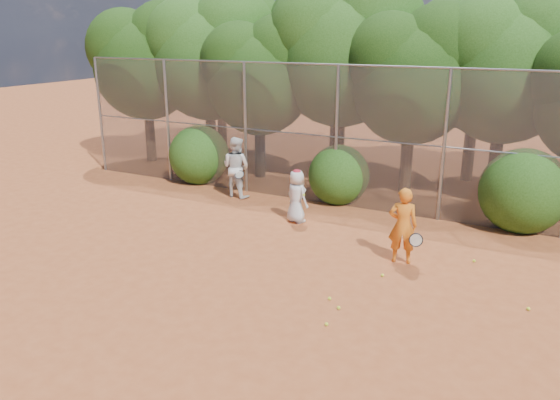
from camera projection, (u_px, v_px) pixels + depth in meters
The scene contains 24 objects.
ground at pixel (267, 296), 10.54m from camera, with size 80.00×80.00×0.00m, color #9B4923.
fence_back at pixel (366, 138), 15.08m from camera, with size 20.05×0.09×4.03m.
tree_0 at pixel (147, 57), 20.31m from camera, with size 4.38×3.81×6.00m.
tree_1 at pixel (210, 52), 19.58m from camera, with size 4.64×4.03×6.35m.
tree_2 at pixel (261, 72), 18.07m from camera, with size 3.99×3.47×5.47m.
tree_3 at pixel (344, 47), 17.58m from camera, with size 4.89×4.26×6.70m.
tree_4 at pixel (415, 70), 16.17m from camera, with size 4.19×3.64×5.73m.
tree_5 at pixel (509, 61), 15.67m from camera, with size 4.51×3.92×6.17m.
tree_9 at pixel (221, 45), 21.92m from camera, with size 4.83×4.20×6.62m.
tree_10 at pixel (340, 38), 19.82m from camera, with size 5.15×4.48×7.06m.
tree_11 at pixel (481, 54), 17.43m from camera, with size 4.64×4.03×6.35m.
bush_0 at pixel (199, 152), 18.21m from camera, with size 2.00×2.00×2.00m, color #1E4611.
bush_1 at pixel (339, 172), 16.06m from camera, with size 1.80×1.80×1.80m, color #1E4611.
bush_2 at pixel (524, 187), 13.82m from camera, with size 2.20×2.20×2.20m, color #1E4611.
player_yellow at pixel (403, 226), 11.83m from camera, with size 0.86×0.57×1.70m.
player_teen at pixel (297, 196), 14.38m from camera, with size 0.81×0.69×1.45m.
player_white at pixel (236, 167), 16.55m from camera, with size 0.96×0.82×1.85m.
ball_0 at pixel (339, 308), 10.01m from camera, with size 0.07×0.07×0.07m, color #C5DC28.
ball_1 at pixel (474, 261), 12.04m from camera, with size 0.07×0.07×0.07m, color #C5DC28.
ball_2 at pixel (330, 298), 10.36m from camera, with size 0.07×0.07×0.07m, color #C5DC28.
ball_3 at pixel (528, 309), 9.97m from camera, with size 0.07×0.07×0.07m, color #C5DC28.
ball_4 at pixel (327, 324), 9.45m from camera, with size 0.07×0.07×0.07m, color #C5DC28.
ball_5 at pixel (421, 242), 13.13m from camera, with size 0.07×0.07×0.07m, color #C5DC28.
ball_6 at pixel (382, 275), 11.34m from camera, with size 0.07×0.07×0.07m, color #C5DC28.
Camera 1 is at (4.57, -8.34, 4.91)m, focal length 35.00 mm.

